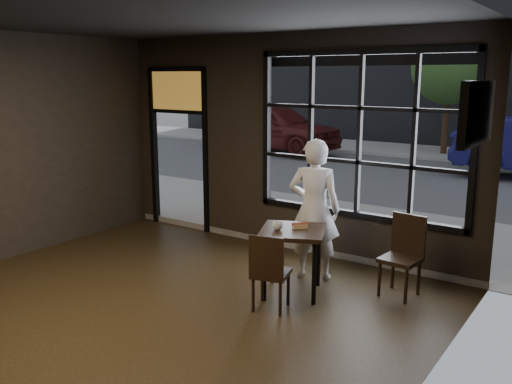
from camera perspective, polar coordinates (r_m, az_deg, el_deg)
The scene contains 14 objects.
floor at distance 5.95m, azimuth -15.92°, elevation -14.26°, with size 6.00×7.00×0.02m, color black.
ceiling at distance 5.39m, azimuth -18.00°, elevation 18.17°, with size 6.00×7.00×0.02m, color black.
wall_right at distance 3.65m, azimuth 13.98°, elevation -3.96°, with size 0.04×7.00×3.20m, color black.
window_frame at distance 7.48m, azimuth 10.83°, elevation 5.86°, with size 3.06×0.12×2.28m, color black.
stained_transom at distance 9.29m, azimuth -8.26°, elevation 10.54°, with size 1.20×0.06×0.70m, color orange.
cafe_table at distance 6.59m, azimuth 3.85°, elevation -7.28°, with size 0.75×0.75×0.81m, color black.
chair_near at distance 6.13m, azimuth 1.59°, elevation -8.29°, with size 0.39×0.39×0.90m, color black.
chair_window at distance 6.69m, azimuth 14.96°, elevation -6.62°, with size 0.42×0.42×0.97m, color black.
man at distance 6.98m, azimuth 6.14°, elevation -1.83°, with size 0.67×0.44×1.83m, color silver.
hotdog at distance 6.51m, azimuth 4.66°, elevation -3.57°, with size 0.20×0.08×0.06m, color tan, non-canonical shape.
cup at distance 6.42m, azimuth 2.30°, elevation -3.58°, with size 0.12×0.12×0.10m, color silver.
tv at distance 5.87m, azimuth 22.24°, elevation 7.71°, with size 0.12×1.09×0.64m, color black.
maroon_car at distance 18.52m, azimuth 2.08°, elevation 6.85°, with size 1.85×4.59×1.56m, color #551917.
tree_left at distance 18.65m, azimuth 19.69°, elevation 12.24°, with size 2.37×2.37×4.04m.
Camera 1 is at (4.22, -3.30, 2.59)m, focal length 38.00 mm.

